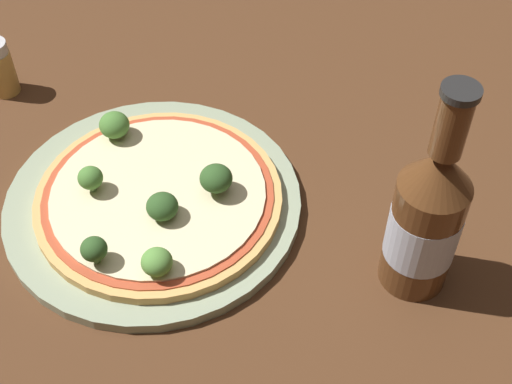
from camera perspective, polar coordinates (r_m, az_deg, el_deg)
ground_plane at (r=0.73m, az=-7.03°, el=-0.33°), size 3.00×3.00×0.00m
plate at (r=0.72m, az=-8.20°, el=-0.83°), size 0.29×0.29×0.01m
pizza at (r=0.70m, az=-7.80°, el=-0.39°), size 0.24×0.24×0.01m
broccoli_floret_0 at (r=0.64m, az=-12.83°, el=-4.50°), size 0.02×0.02×0.03m
broccoli_floret_1 at (r=0.68m, az=-3.21°, el=1.09°), size 0.03×0.03×0.03m
broccoli_floret_2 at (r=0.75m, az=-11.27°, el=5.28°), size 0.03×0.03×0.03m
broccoli_floret_3 at (r=0.70m, az=-13.11°, el=1.09°), size 0.02×0.02×0.03m
broccoli_floret_4 at (r=0.63m, az=-7.94°, el=-5.56°), size 0.03×0.03×0.02m
broccoli_floret_5 at (r=0.67m, az=-7.51°, el=-1.16°), size 0.03×0.03×0.03m
beer_bottle at (r=0.61m, az=13.47°, el=-2.06°), size 0.06×0.06×0.22m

